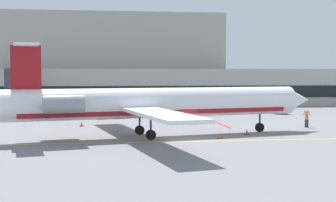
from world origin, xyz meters
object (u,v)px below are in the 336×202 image
object	(u,v)px
baggage_tug	(277,107)
pushback_tractor	(105,112)
belt_loader	(117,106)
marshaller	(307,118)
regional_jet	(153,103)

from	to	relation	value
baggage_tug	pushback_tractor	distance (m)	25.87
baggage_tug	pushback_tractor	size ratio (longest dim) A/B	1.20
pushback_tractor	belt_loader	bearing A→B (deg)	79.57
baggage_tug	marshaller	distance (m)	18.04
regional_jet	pushback_tractor	xyz separation A→B (m)	(-4.69, 18.75, -2.26)
marshaller	baggage_tug	bearing A→B (deg)	79.66
regional_jet	marshaller	size ratio (longest dim) A/B	17.13
baggage_tug	belt_loader	xyz separation A→B (m)	(-23.73, 4.76, 0.01)
baggage_tug	belt_loader	distance (m)	24.20
regional_jet	belt_loader	xyz separation A→B (m)	(-2.97, 28.13, -2.20)
pushback_tractor	marshaller	xyz separation A→B (m)	(22.22, -13.12, 0.12)
marshaller	regional_jet	bearing A→B (deg)	-162.19
baggage_tug	belt_loader	world-z (taller)	belt_loader
marshaller	pushback_tractor	bearing A→B (deg)	149.43
pushback_tractor	baggage_tug	bearing A→B (deg)	10.30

